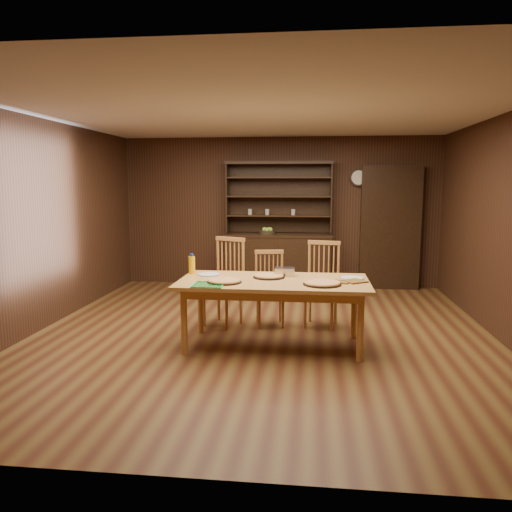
# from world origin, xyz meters

# --- Properties ---
(floor) EXTENTS (6.00, 6.00, 0.00)m
(floor) POSITION_xyz_m (0.00, 0.00, 0.00)
(floor) COLOR brown
(floor) RESTS_ON ground
(room_shell) EXTENTS (6.00, 6.00, 6.00)m
(room_shell) POSITION_xyz_m (0.00, 0.00, 1.58)
(room_shell) COLOR beige
(room_shell) RESTS_ON floor
(china_hutch) EXTENTS (1.84, 0.52, 2.17)m
(china_hutch) POSITION_xyz_m (-0.00, 2.75, 0.60)
(china_hutch) COLOR black
(china_hutch) RESTS_ON floor
(doorway) EXTENTS (1.00, 0.18, 2.10)m
(doorway) POSITION_xyz_m (1.90, 2.90, 1.05)
(doorway) COLOR black
(doorway) RESTS_ON floor
(wall_clock) EXTENTS (0.30, 0.05, 0.30)m
(wall_clock) POSITION_xyz_m (1.35, 2.96, 1.90)
(wall_clock) COLOR black
(wall_clock) RESTS_ON room_shell
(dining_table) EXTENTS (2.08, 1.04, 0.75)m
(dining_table) POSITION_xyz_m (0.17, -0.41, 0.68)
(dining_table) COLOR #CC8946
(dining_table) RESTS_ON floor
(chair_left) EXTENTS (0.60, 0.59, 1.12)m
(chair_left) POSITION_xyz_m (-0.51, 0.43, 0.59)
(chair_left) COLOR #C78344
(chair_left) RESTS_ON floor
(chair_center) EXTENTS (0.45, 0.44, 0.95)m
(chair_center) POSITION_xyz_m (0.05, 0.46, 0.50)
(chair_center) COLOR #C78344
(chair_center) RESTS_ON floor
(chair_right) EXTENTS (0.51, 0.50, 1.08)m
(chair_right) POSITION_xyz_m (0.72, 0.52, 0.57)
(chair_right) COLOR #C78344
(chair_right) RESTS_ON floor
(pizza_left) EXTENTS (0.37, 0.37, 0.04)m
(pizza_left) POSITION_xyz_m (-0.35, -0.61, 0.77)
(pizza_left) COLOR black
(pizza_left) RESTS_ON dining_table
(pizza_right) EXTENTS (0.40, 0.40, 0.04)m
(pizza_right) POSITION_xyz_m (0.69, -0.61, 0.77)
(pizza_right) COLOR black
(pizza_right) RESTS_ON dining_table
(pizza_center) EXTENTS (0.36, 0.36, 0.04)m
(pizza_center) POSITION_xyz_m (0.10, -0.27, 0.77)
(pizza_center) COLOR black
(pizza_center) RESTS_ON dining_table
(cooling_rack) EXTENTS (0.35, 0.35, 0.01)m
(cooling_rack) POSITION_xyz_m (-0.49, -0.76, 0.76)
(cooling_rack) COLOR #0EB74D
(cooling_rack) RESTS_ON dining_table
(plate_left) EXTENTS (0.26, 0.26, 0.02)m
(plate_left) POSITION_xyz_m (-0.60, -0.20, 0.76)
(plate_left) COLOR white
(plate_left) RESTS_ON dining_table
(plate_right) EXTENTS (0.27, 0.27, 0.02)m
(plate_right) POSITION_xyz_m (1.03, -0.23, 0.76)
(plate_right) COLOR white
(plate_right) RESTS_ON dining_table
(foil_dish) EXTENTS (0.23, 0.16, 0.09)m
(foil_dish) POSITION_xyz_m (0.27, -0.12, 0.80)
(foil_dish) COLOR white
(foil_dish) RESTS_ON dining_table
(juice_bottle) EXTENTS (0.08, 0.08, 0.24)m
(juice_bottle) POSITION_xyz_m (-0.82, -0.13, 0.86)
(juice_bottle) COLOR yellow
(juice_bottle) RESTS_ON dining_table
(pot_holder_a) EXTENTS (0.30, 0.30, 0.02)m
(pot_holder_a) POSITION_xyz_m (1.04, -0.42, 0.76)
(pot_holder_a) COLOR #9D1213
(pot_holder_a) RESTS_ON dining_table
(pot_holder_b) EXTENTS (0.22, 0.22, 0.01)m
(pot_holder_b) POSITION_xyz_m (0.90, -0.46, 0.76)
(pot_holder_b) COLOR #9D1213
(pot_holder_b) RESTS_ON dining_table
(fruit_bowl) EXTENTS (0.30, 0.30, 0.12)m
(fruit_bowl) POSITION_xyz_m (-0.19, 2.69, 0.98)
(fruit_bowl) COLOR black
(fruit_bowl) RESTS_ON china_hutch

